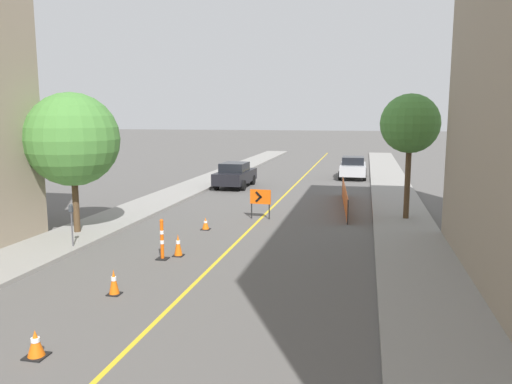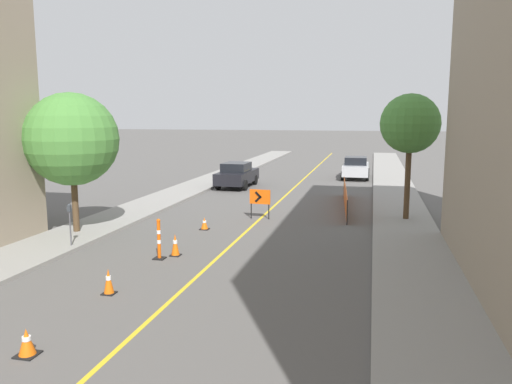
{
  "view_description": "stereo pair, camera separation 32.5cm",
  "coord_description": "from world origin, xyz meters",
  "views": [
    {
      "loc": [
        4.47,
        3.71,
        4.6
      ],
      "look_at": [
        -0.49,
        26.31,
        1.0
      ],
      "focal_mm": 35.0,
      "sensor_mm": 36.0,
      "label": 1
    },
    {
      "loc": [
        4.79,
        3.78,
        4.6
      ],
      "look_at": [
        -0.49,
        26.31,
        1.0
      ],
      "focal_mm": 35.0,
      "sensor_mm": 36.0,
      "label": 2
    }
  ],
  "objects": [
    {
      "name": "street_tree_left_near",
      "position": [
        -6.29,
        20.56,
        3.67
      ],
      "size": [
        3.51,
        3.51,
        5.3
      ],
      "color": "#4C3823",
      "rests_on": "sidewalk_left"
    },
    {
      "name": "traffic_cone_third",
      "position": [
        -1.57,
        11.56,
        0.27
      ],
      "size": [
        0.41,
        0.41,
        0.54
      ],
      "color": "black",
      "rests_on": "ground_plane"
    },
    {
      "name": "safety_mesh_fence",
      "position": [
        3.54,
        28.56,
        0.54
      ],
      "size": [
        0.63,
        7.89,
        1.07
      ],
      "rotation": [
        0.0,
        0.0,
        1.64
      ],
      "color": "#EF560C",
      "rests_on": "ground_plane"
    },
    {
      "name": "lane_stripe",
      "position": [
        0.0,
        32.27,
        0.0
      ],
      "size": [
        0.12,
        64.54,
        0.01
      ],
      "color": "gold",
      "rests_on": "ground_plane"
    },
    {
      "name": "parked_car_curb_near",
      "position": [
        -3.61,
        34.27,
        0.8
      ],
      "size": [
        1.95,
        4.35,
        1.59
      ],
      "rotation": [
        0.0,
        0.0,
        -0.03
      ],
      "color": "black",
      "rests_on": "ground_plane"
    },
    {
      "name": "sidewalk_right",
      "position": [
        6.16,
        32.27,
        0.07
      ],
      "size": [
        2.54,
        64.54,
        0.13
      ],
      "color": "gray",
      "rests_on": "ground_plane"
    },
    {
      "name": "traffic_cone_farthest",
      "position": [
        -1.74,
        22.49,
        0.24
      ],
      "size": [
        0.36,
        0.36,
        0.5
      ],
      "color": "black",
      "rests_on": "ground_plane"
    },
    {
      "name": "arrow_barricade_primary",
      "position": [
        -0.01,
        25.03,
        0.93
      ],
      "size": [
        0.94,
        0.12,
        1.32
      ],
      "rotation": [
        0.0,
        0.0,
        -0.06
      ],
      "color": "#EF560C",
      "rests_on": "ground_plane"
    },
    {
      "name": "traffic_cone_fifth",
      "position": [
        -1.43,
        18.67,
        0.37
      ],
      "size": [
        0.33,
        0.33,
        0.74
      ],
      "color": "black",
      "rests_on": "ground_plane"
    },
    {
      "name": "traffic_cone_fourth",
      "position": [
        -1.75,
        14.96,
        0.33
      ],
      "size": [
        0.33,
        0.33,
        0.67
      ],
      "color": "black",
      "rests_on": "ground_plane"
    },
    {
      "name": "sidewalk_left",
      "position": [
        -6.16,
        32.27,
        0.07
      ],
      "size": [
        2.54,
        64.54,
        0.13
      ],
      "color": "gray",
      "rests_on": "ground_plane"
    },
    {
      "name": "parking_meter_far_curb",
      "position": [
        -5.24,
        18.61,
        1.16
      ],
      "size": [
        0.12,
        0.11,
        1.47
      ],
      "color": "#4C4C51",
      "rests_on": "sidewalk_left"
    },
    {
      "name": "delineator_post_rear",
      "position": [
        -1.79,
        18.21,
        0.58
      ],
      "size": [
        0.36,
        0.36,
        1.32
      ],
      "color": "black",
      "rests_on": "ground_plane"
    },
    {
      "name": "street_tree_right_near",
      "position": [
        6.29,
        25.93,
        4.2
      ],
      "size": [
        2.51,
        2.51,
        5.35
      ],
      "color": "#4C3823",
      "rests_on": "sidewalk_right"
    },
    {
      "name": "parked_car_curb_mid",
      "position": [
        3.62,
        40.49,
        0.8
      ],
      "size": [
        1.94,
        4.32,
        1.59
      ],
      "rotation": [
        0.0,
        0.0,
        0.01
      ],
      "color": "#B7B7BC",
      "rests_on": "ground_plane"
    }
  ]
}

